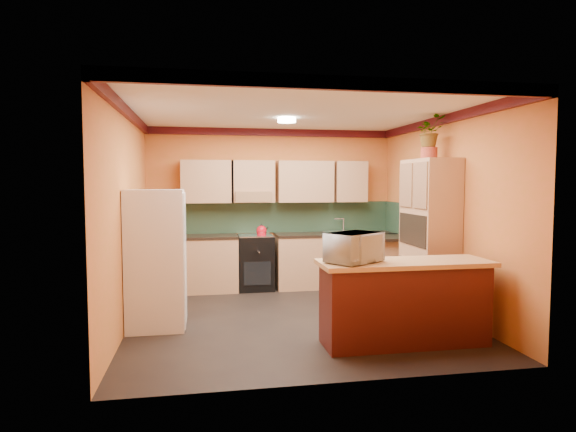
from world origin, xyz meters
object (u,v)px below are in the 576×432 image
object	(u,v)px
breakfast_bar	(404,305)
fridge	(156,259)
microwave	(354,247)
base_cabinets_back	(292,262)
pantry	(429,237)
stove	(255,262)

from	to	relation	value
breakfast_bar	fridge	bearing A→B (deg)	157.93
microwave	base_cabinets_back	bearing A→B (deg)	57.59
breakfast_bar	microwave	world-z (taller)	microwave
base_cabinets_back	pantry	world-z (taller)	pantry
fridge	pantry	world-z (taller)	pantry
fridge	breakfast_bar	bearing A→B (deg)	-22.07
stove	breakfast_bar	distance (m)	3.30
base_cabinets_back	stove	world-z (taller)	stove
base_cabinets_back	microwave	world-z (taller)	microwave
stove	breakfast_bar	xyz separation A→B (m)	(1.32, -3.02, -0.02)
fridge	microwave	bearing A→B (deg)	-27.23
fridge	stove	bearing A→B (deg)	53.19
pantry	breakfast_bar	size ratio (longest dim) A/B	1.17
microwave	stove	bearing A→B (deg)	69.17
base_cabinets_back	breakfast_bar	bearing A→B (deg)	-77.05
fridge	breakfast_bar	distance (m)	2.99
base_cabinets_back	fridge	distance (m)	2.83
base_cabinets_back	breakfast_bar	distance (m)	3.10
fridge	pantry	xyz separation A→B (m)	(3.60, 0.03, 0.20)
fridge	microwave	world-z (taller)	fridge
pantry	breakfast_bar	bearing A→B (deg)	-126.59
fridge	microwave	distance (m)	2.45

